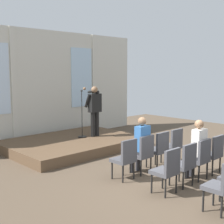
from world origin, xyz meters
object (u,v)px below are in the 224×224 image
at_px(chair_r1_c0, 168,168).
at_px(speaker, 94,107).
at_px(audience_r0_c1, 141,142).
at_px(chair_r1_c2, 200,157).
at_px(mic_stand, 82,127).
at_px(chair_r1_c3, 213,152).
at_px(chair_r0_c2, 159,148).
at_px(chair_r0_c3, 173,144).
at_px(chair_r0_c1, 143,152).
at_px(audience_r1_c2, 197,146).
at_px(chair_r0_c0, 126,157).
at_px(chair_r1_c1, 185,162).
at_px(chair_r2_c0, 222,183).

bearing_deg(chair_r1_c0, speaker, 68.00).
height_order(audience_r0_c1, chair_r1_c2, audience_r0_c1).
xyz_separation_m(mic_stand, chair_r1_c3, (0.53, -4.35, -0.10)).
relative_size(chair_r0_c2, chair_r0_c3, 1.00).
height_order(chair_r0_c2, chair_r0_c3, same).
xyz_separation_m(speaker, chair_r0_c3, (0.12, -3.05, -0.72)).
distance_m(chair_r0_c2, chair_r1_c3, 1.30).
distance_m(chair_r0_c1, chair_r0_c2, 0.61).
relative_size(audience_r0_c1, audience_r1_c2, 1.00).
relative_size(chair_r0_c1, chair_r0_c3, 1.00).
xyz_separation_m(chair_r0_c0, audience_r0_c1, (0.61, 0.08, 0.22)).
height_order(chair_r0_c3, chair_r1_c0, same).
bearing_deg(chair_r1_c1, chair_r2_c0, -117.79).
distance_m(audience_r1_c2, chair_r2_c0, 1.74).
relative_size(speaker, chair_r0_c1, 1.76).
relative_size(chair_r1_c1, chair_r1_c2, 1.00).
xyz_separation_m(chair_r1_c2, audience_r1_c2, (0.00, 0.08, 0.22)).
bearing_deg(chair_r0_c3, chair_r1_c3, -90.00).
height_order(speaker, chair_r0_c0, speaker).
relative_size(audience_r0_c1, chair_r0_c2, 1.46).
relative_size(chair_r0_c0, chair_r2_c0, 1.00).
distance_m(chair_r1_c3, chair_r2_c0, 2.15).
xyz_separation_m(audience_r0_c1, chair_r1_c0, (-0.61, -1.23, -0.22)).
distance_m(chair_r0_c1, chair_r1_c3, 1.67).
bearing_deg(speaker, chair_r1_c1, -104.57).
xyz_separation_m(audience_r0_c1, chair_r1_c2, (0.61, -1.23, -0.22)).
bearing_deg(chair_r1_c3, chair_r0_c1, 136.50).
bearing_deg(chair_r0_c1, audience_r0_c1, 90.00).
bearing_deg(chair_r0_c2, chair_r1_c2, -90.00).
bearing_deg(chair_r1_c0, chair_r1_c1, 0.00).
bearing_deg(audience_r0_c1, chair_r1_c3, -45.40).
distance_m(chair_r0_c1, chair_r1_c0, 1.30).
height_order(audience_r1_c2, chair_r2_c0, audience_r1_c2).
distance_m(audience_r0_c1, chair_r0_c2, 0.65).
height_order(chair_r0_c0, chair_r1_c0, same).
distance_m(speaker, chair_r0_c0, 3.56).
distance_m(chair_r1_c1, chair_r1_c3, 1.21).
height_order(chair_r0_c3, audience_r1_c2, audience_r1_c2).
bearing_deg(chair_r1_c2, chair_r0_c2, 90.00).
height_order(chair_r0_c1, chair_r2_c0, same).
xyz_separation_m(chair_r1_c0, audience_r1_c2, (1.21, 0.08, 0.22)).
relative_size(chair_r0_c3, chair_r1_c3, 1.00).
bearing_deg(chair_r1_c0, chair_r1_c2, 0.00).
relative_size(chair_r1_c2, chair_r2_c0, 1.00).
height_order(speaker, chair_r1_c1, speaker).
distance_m(mic_stand, audience_r0_c1, 3.20).
relative_size(chair_r0_c0, chair_r0_c3, 1.00).
bearing_deg(chair_r0_c3, mic_stand, 99.32).
distance_m(chair_r0_c0, chair_r1_c0, 1.15).
bearing_deg(audience_r1_c2, chair_r0_c2, 90.00).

